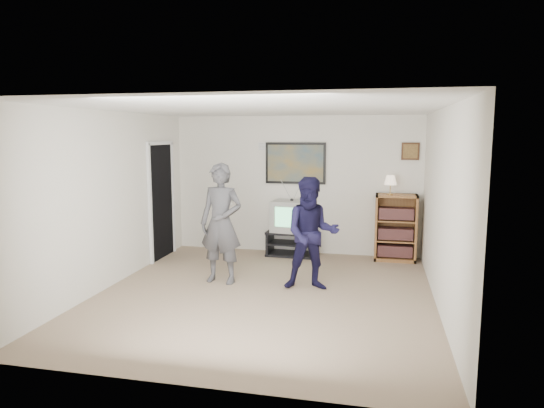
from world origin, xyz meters
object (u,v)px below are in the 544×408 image
at_px(bookshelf, 396,228).
at_px(media_stand, 292,243).
at_px(crt_television, 292,216).
at_px(person_short, 312,234).
at_px(person_tall, 221,223).

bearing_deg(bookshelf, media_stand, -178.41).
relative_size(crt_television, person_short, 0.41).
relative_size(person_tall, person_short, 1.11).
bearing_deg(person_tall, media_stand, 73.68).
distance_m(crt_television, person_short, 1.94).
xyz_separation_m(person_tall, person_short, (1.34, -0.05, -0.09)).
xyz_separation_m(crt_television, bookshelf, (1.81, 0.05, -0.15)).
height_order(person_tall, person_short, person_tall).
relative_size(media_stand, person_short, 0.57).
height_order(crt_television, person_short, person_short).
bearing_deg(bookshelf, crt_television, -178.42).
bearing_deg(media_stand, person_short, -69.38).
height_order(media_stand, bookshelf, bookshelf).
distance_m(media_stand, person_tall, 2.05).
bearing_deg(person_short, crt_television, 98.27).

